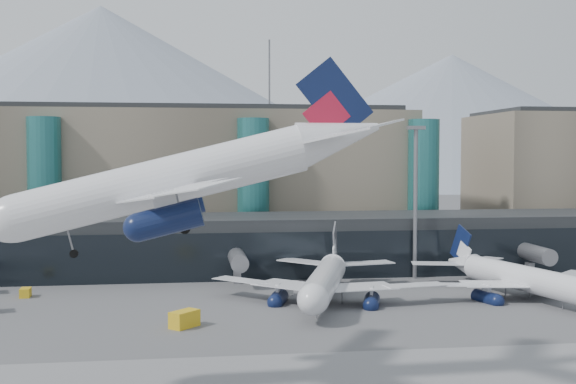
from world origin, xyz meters
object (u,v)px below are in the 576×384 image
(jet_parked_mid, at_px, (327,270))
(veh_g, at_px, (285,291))
(jet_parked_right, at_px, (507,268))
(lightmast_mid, at_px, (415,193))
(hero_jet, at_px, (201,164))
(veh_b, at_px, (25,293))
(veh_d, at_px, (491,274))
(veh_h, at_px, (184,319))

(jet_parked_mid, xyz_separation_m, veh_g, (-5.48, 4.33, -3.67))
(jet_parked_right, bearing_deg, lightmast_mid, 15.27)
(hero_jet, distance_m, veh_b, 57.46)
(jet_parked_mid, bearing_deg, veh_g, 68.58)
(lightmast_mid, xyz_separation_m, hero_jet, (-36.54, -55.95, 5.69))
(jet_parked_mid, xyz_separation_m, jet_parked_right, (27.25, -0.08, -0.29))
(veh_d, bearing_deg, veh_b, 110.54)
(veh_g, xyz_separation_m, veh_h, (-14.68, -18.35, 0.37))
(hero_jet, relative_size, jet_parked_mid, 0.99)
(lightmast_mid, bearing_deg, veh_g, -154.36)
(lightmast_mid, xyz_separation_m, veh_g, (-23.54, -11.30, -13.78))
(lightmast_mid, distance_m, veh_b, 63.43)
(veh_d, height_order, veh_h, veh_h)
(hero_jet, relative_size, veh_d, 12.51)
(jet_parked_mid, bearing_deg, veh_d, -49.15)
(jet_parked_mid, bearing_deg, jet_parked_right, -73.28)
(lightmast_mid, relative_size, veh_h, 7.01)
(lightmast_mid, xyz_separation_m, veh_b, (-61.41, -7.94, -13.75))
(veh_g, bearing_deg, veh_h, -90.57)
(jet_parked_mid, bearing_deg, veh_h, 141.71)
(jet_parked_right, bearing_deg, veh_b, 68.64)
(lightmast_mid, distance_m, veh_h, 50.20)
(jet_parked_mid, xyz_separation_m, veh_b, (-43.36, 7.69, -3.64))
(jet_parked_mid, height_order, veh_h, jet_parked_mid)
(lightmast_mid, distance_m, veh_g, 29.52)
(lightmast_mid, relative_size, jet_parked_right, 0.77)
(veh_b, relative_size, veh_g, 1.05)
(veh_d, bearing_deg, veh_g, 120.38)
(hero_jet, bearing_deg, veh_b, 118.97)
(veh_d, bearing_deg, jet_parked_mid, 129.92)
(hero_jet, relative_size, veh_h, 9.64)
(hero_jet, bearing_deg, veh_g, 75.35)
(veh_d, relative_size, veh_g, 1.29)
(hero_jet, xyz_separation_m, veh_h, (-1.68, 26.30, -19.10))
(jet_parked_right, xyz_separation_m, veh_g, (-32.73, 4.41, -3.38))
(hero_jet, height_order, veh_d, hero_jet)
(hero_jet, relative_size, veh_g, 16.09)
(hero_jet, xyz_separation_m, veh_b, (-24.87, 48.01, -19.44))
(jet_parked_mid, relative_size, veh_b, 15.42)
(lightmast_mid, relative_size, veh_b, 11.13)
(lightmast_mid, height_order, veh_d, lightmast_mid)
(jet_parked_right, relative_size, veh_b, 14.37)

